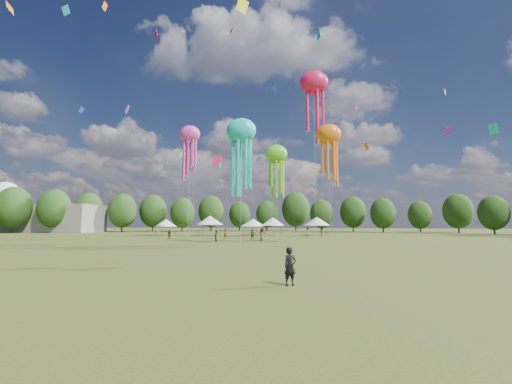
# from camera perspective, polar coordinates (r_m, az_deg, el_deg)

# --- Properties ---
(ground) EXTENTS (300.00, 300.00, 0.00)m
(ground) POSITION_cam_1_polar(r_m,az_deg,el_deg) (20.49, -16.49, -13.29)
(ground) COLOR #384416
(ground) RESTS_ON ground
(observer_main) EXTENTS (0.78, 0.73, 1.79)m
(observer_main) POSITION_cam_1_polar(r_m,az_deg,el_deg) (16.57, 5.75, -12.35)
(observer_main) COLOR black
(observer_main) RESTS_ON ground
(spectator_near) EXTENTS (1.03, 1.03, 1.69)m
(spectator_near) POSITION_cam_1_polar(r_m,az_deg,el_deg) (53.96, -6.65, -7.33)
(spectator_near) COLOR gray
(spectator_near) RESTS_ON ground
(spectators_far) EXTENTS (28.18, 20.31, 1.90)m
(spectators_far) POSITION_cam_1_polar(r_m,az_deg,el_deg) (65.05, 1.76, -6.93)
(spectators_far) COLOR gray
(spectators_far) RESTS_ON ground
(festival_tents) EXTENTS (38.92, 9.12, 4.41)m
(festival_tents) POSITION_cam_1_polar(r_m,az_deg,el_deg) (75.82, -1.33, -4.99)
(festival_tents) COLOR #47474C
(festival_tents) RESTS_ON ground
(show_kites) EXTENTS (29.56, 19.81, 28.97)m
(show_kites) POSITION_cam_1_polar(r_m,az_deg,el_deg) (56.24, 1.64, 10.48)
(show_kites) COLOR #17C8C2
(show_kites) RESTS_ON ground
(small_kites) EXTENTS (73.92, 61.67, 35.78)m
(small_kites) POSITION_cam_1_polar(r_m,az_deg,el_deg) (66.61, 1.99, 17.45)
(small_kites) COLOR #17C8C2
(small_kites) RESTS_ON ground
(treeline) EXTENTS (201.57, 95.24, 13.43)m
(treeline) POSITION_cam_1_polar(r_m,az_deg,el_deg) (81.95, -0.24, -2.59)
(treeline) COLOR #38281C
(treeline) RESTS_ON ground
(hangar) EXTENTS (40.00, 12.00, 8.00)m
(hangar) POSITION_cam_1_polar(r_m,az_deg,el_deg) (121.03, -33.33, -3.76)
(hangar) COLOR gray
(hangar) RESTS_ON ground
(radome) EXTENTS (9.00, 9.00, 16.00)m
(radome) POSITION_cam_1_polar(r_m,az_deg,el_deg) (136.56, -36.55, -1.14)
(radome) COLOR white
(radome) RESTS_ON ground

